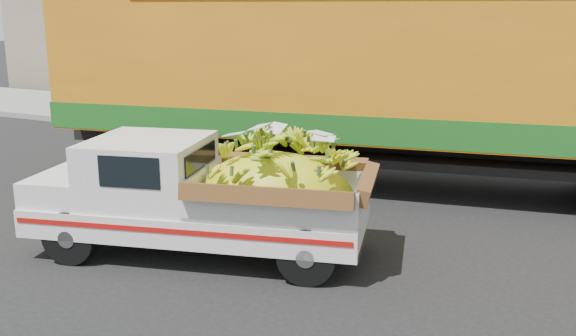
% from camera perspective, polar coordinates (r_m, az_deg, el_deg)
% --- Properties ---
extents(ground, '(100.00, 100.00, 0.00)m').
position_cam_1_polar(ground, '(7.88, -9.09, -8.81)').
color(ground, black).
rests_on(ground, ground).
extents(curb, '(60.00, 0.25, 0.15)m').
position_cam_1_polar(curb, '(13.93, 7.84, 1.57)').
color(curb, gray).
rests_on(curb, ground).
extents(sidewalk, '(60.00, 4.00, 0.14)m').
position_cam_1_polar(sidewalk, '(15.90, 10.28, 2.99)').
color(sidewalk, gray).
rests_on(sidewalk, ground).
extents(building_left, '(18.00, 6.00, 5.00)m').
position_cam_1_polar(building_left, '(24.27, -4.14, 12.65)').
color(building_left, gray).
rests_on(building_left, ground).
extents(pickup_truck, '(4.41, 2.50, 1.46)m').
position_cam_1_polar(pickup_truck, '(7.97, -5.78, -2.45)').
color(pickup_truck, black).
rests_on(pickup_truck, ground).
extents(semi_trailer, '(12.08, 4.48, 3.80)m').
position_cam_1_polar(semi_trailer, '(10.98, 9.69, 9.02)').
color(semi_trailer, black).
rests_on(semi_trailer, ground).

